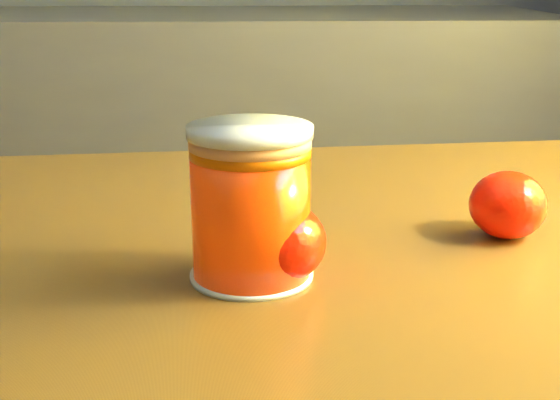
{
  "coord_description": "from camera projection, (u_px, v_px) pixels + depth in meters",
  "views": [
    {
      "loc": [
        0.85,
        -0.47,
        1.02
      ],
      "look_at": [
        0.87,
        0.03,
        0.86
      ],
      "focal_mm": 50.0,
      "sensor_mm": 36.0,
      "label": 1
    }
  ],
  "objects": [
    {
      "name": "orange_back",
      "position": [
        508.0,
        205.0,
        0.6
      ],
      "size": [
        0.07,
        0.07,
        0.05
      ],
      "primitive_type": "ellipsoid",
      "rotation": [
        0.0,
        0.0,
        0.26
      ],
      "color": "#FF1D05",
      "rests_on": "table"
    },
    {
      "name": "orange_front",
      "position": [
        281.0,
        242.0,
        0.52
      ],
      "size": [
        0.07,
        0.07,
        0.05
      ],
      "primitive_type": "ellipsoid",
      "rotation": [
        0.0,
        0.0,
        -0.26
      ],
      "color": "#FF1D05",
      "rests_on": "table"
    },
    {
      "name": "juice_glass",
      "position": [
        251.0,
        204.0,
        0.51
      ],
      "size": [
        0.08,
        0.08,
        0.1
      ],
      "rotation": [
        0.0,
        0.0,
        0.14
      ],
      "color": "red",
      "rests_on": "table"
    },
    {
      "name": "table",
      "position": [
        446.0,
        399.0,
        0.58
      ],
      "size": [
        1.14,
        0.85,
        0.81
      ],
      "rotation": [
        0.0,
        0.0,
        0.08
      ],
      "color": "brown",
      "rests_on": "ground"
    }
  ]
}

